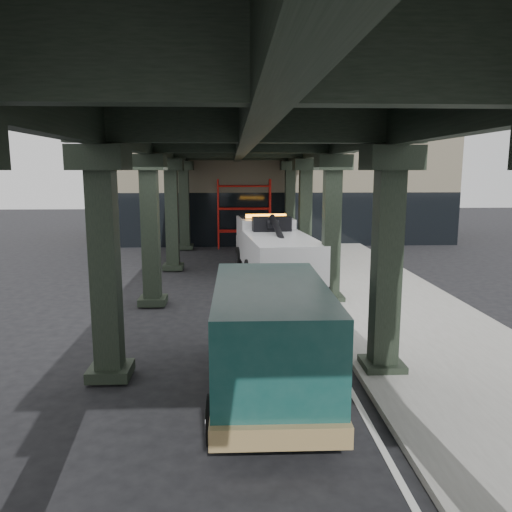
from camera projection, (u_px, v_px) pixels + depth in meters
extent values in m
plane|color=black|center=(257.00, 322.00, 15.00)|extent=(90.00, 90.00, 0.00)
cube|color=gray|center=(384.00, 300.00, 17.17)|extent=(5.00, 40.00, 0.15)
cube|color=silver|center=(303.00, 303.00, 17.05)|extent=(0.12, 38.00, 0.01)
cube|color=black|center=(386.00, 264.00, 10.76)|extent=(0.55, 0.55, 5.00)
cube|color=black|center=(391.00, 158.00, 10.38)|extent=(1.10, 1.10, 0.50)
cube|color=black|center=(382.00, 366.00, 11.16)|extent=(0.90, 0.90, 0.24)
cube|color=black|center=(331.00, 231.00, 16.67)|extent=(0.55, 0.55, 5.00)
cube|color=black|center=(333.00, 162.00, 16.29)|extent=(1.10, 1.10, 0.50)
cube|color=black|center=(330.00, 298.00, 17.06)|extent=(0.90, 0.90, 0.24)
cube|color=black|center=(305.00, 215.00, 22.57)|extent=(0.55, 0.55, 5.00)
cube|color=black|center=(306.00, 165.00, 22.19)|extent=(1.10, 1.10, 0.50)
cube|color=black|center=(304.00, 265.00, 22.97)|extent=(0.90, 0.90, 0.24)
cube|color=black|center=(290.00, 206.00, 28.48)|extent=(0.55, 0.55, 5.00)
cube|color=black|center=(290.00, 166.00, 28.10)|extent=(1.10, 1.10, 0.50)
cube|color=black|center=(289.00, 246.00, 28.87)|extent=(0.90, 0.90, 0.24)
cube|color=black|center=(105.00, 267.00, 10.47)|extent=(0.55, 0.55, 5.00)
cube|color=black|center=(99.00, 158.00, 10.09)|extent=(1.10, 1.10, 0.50)
cube|color=black|center=(111.00, 371.00, 10.87)|extent=(0.90, 0.90, 0.24)
cube|color=black|center=(151.00, 232.00, 16.38)|extent=(0.55, 0.55, 5.00)
cube|color=black|center=(148.00, 162.00, 15.99)|extent=(1.10, 1.10, 0.50)
cube|color=black|center=(153.00, 300.00, 16.77)|extent=(0.90, 0.90, 0.24)
cube|color=black|center=(172.00, 216.00, 22.28)|extent=(0.55, 0.55, 5.00)
cube|color=black|center=(170.00, 164.00, 21.90)|extent=(1.10, 1.10, 0.50)
cube|color=black|center=(173.00, 266.00, 22.68)|extent=(0.90, 0.90, 0.24)
cube|color=black|center=(184.00, 206.00, 28.19)|extent=(0.55, 0.55, 5.00)
cube|color=black|center=(183.00, 166.00, 27.81)|extent=(1.10, 1.10, 0.50)
cube|color=black|center=(185.00, 247.00, 28.58)|extent=(0.90, 0.90, 0.24)
cube|color=black|center=(334.00, 137.00, 16.15)|extent=(0.35, 32.00, 1.10)
cube|color=black|center=(147.00, 137.00, 15.86)|extent=(0.35, 32.00, 1.10)
cube|color=black|center=(241.00, 137.00, 16.00)|extent=(0.35, 32.00, 1.10)
cube|color=black|center=(241.00, 115.00, 15.89)|extent=(7.40, 32.00, 0.30)
cube|color=#C6B793|center=(271.00, 178.00, 34.10)|extent=(22.00, 10.00, 8.00)
cylinder|color=red|center=(218.00, 213.00, 29.25)|extent=(0.08, 0.08, 4.00)
cylinder|color=red|center=(218.00, 215.00, 28.46)|extent=(0.08, 0.08, 4.00)
cylinder|color=red|center=(269.00, 213.00, 29.40)|extent=(0.08, 0.08, 4.00)
cylinder|color=red|center=(270.00, 214.00, 28.61)|extent=(0.08, 0.08, 4.00)
cylinder|color=red|center=(244.00, 230.00, 29.49)|extent=(3.00, 0.08, 0.08)
cylinder|color=red|center=(244.00, 208.00, 29.27)|extent=(3.00, 0.08, 0.08)
cylinder|color=red|center=(244.00, 186.00, 29.05)|extent=(3.00, 0.08, 0.08)
cube|color=black|center=(275.00, 266.00, 20.00)|extent=(1.69, 7.46, 0.25)
cube|color=white|center=(265.00, 238.00, 22.31)|extent=(2.53, 2.58, 1.77)
cube|color=white|center=(261.00, 245.00, 23.40)|extent=(2.37, 0.91, 0.89)
cube|color=black|center=(264.00, 226.00, 22.47)|extent=(2.28, 1.48, 0.84)
cube|color=white|center=(281.00, 255.00, 18.79)|extent=(2.83, 5.13, 1.38)
cube|color=orange|center=(266.00, 216.00, 21.95)|extent=(1.79, 0.44, 0.16)
cube|color=black|center=(272.00, 224.00, 20.54)|extent=(1.63, 0.74, 0.59)
cylinder|color=black|center=(280.00, 235.00, 18.85)|extent=(0.57, 3.46, 1.32)
cube|color=black|center=(295.00, 297.00, 16.50)|extent=(0.43, 1.40, 0.18)
cube|color=black|center=(300.00, 304.00, 15.84)|extent=(1.59, 0.40, 0.18)
cylinder|color=black|center=(240.00, 259.00, 22.61)|extent=(0.45, 1.11, 1.08)
cylinder|color=silver|center=(240.00, 259.00, 22.61)|extent=(0.44, 0.63, 0.60)
cylinder|color=black|center=(287.00, 257.00, 22.92)|extent=(0.45, 1.11, 1.08)
cylinder|color=silver|center=(287.00, 257.00, 22.92)|extent=(0.44, 0.63, 0.60)
cylinder|color=black|center=(250.00, 273.00, 19.44)|extent=(0.45, 1.11, 1.08)
cylinder|color=silver|center=(250.00, 273.00, 19.44)|extent=(0.44, 0.63, 0.60)
cylinder|color=black|center=(304.00, 271.00, 19.75)|extent=(0.45, 1.11, 1.08)
cylinder|color=silver|center=(304.00, 271.00, 19.75)|extent=(0.44, 0.63, 0.60)
cylinder|color=black|center=(255.00, 280.00, 18.19)|extent=(0.45, 1.11, 1.08)
cylinder|color=silver|center=(255.00, 280.00, 18.19)|extent=(0.44, 0.63, 0.60)
cylinder|color=black|center=(312.00, 278.00, 18.50)|extent=(0.45, 1.11, 1.08)
cylinder|color=silver|center=(312.00, 278.00, 18.50)|extent=(0.44, 0.63, 0.60)
cube|color=#103B37|center=(263.00, 314.00, 12.42)|extent=(2.08, 1.13, 0.91)
cube|color=#103B37|center=(271.00, 335.00, 9.62)|extent=(2.17, 4.57, 1.97)
cube|color=olive|center=(269.00, 366.00, 10.15)|extent=(2.22, 5.68, 0.35)
cube|color=black|center=(264.00, 286.00, 11.89)|extent=(1.97, 0.46, 0.84)
cube|color=black|center=(270.00, 305.00, 9.83)|extent=(2.19, 3.66, 0.56)
cube|color=silver|center=(262.00, 323.00, 13.02)|extent=(2.02, 0.14, 0.30)
cylinder|color=black|center=(223.00, 336.00, 12.42)|extent=(0.29, 0.85, 0.85)
cylinder|color=silver|center=(223.00, 336.00, 12.42)|extent=(0.33, 0.47, 0.47)
cylinder|color=black|center=(303.00, 335.00, 12.50)|extent=(0.29, 0.85, 0.85)
cylinder|color=silver|center=(303.00, 335.00, 12.50)|extent=(0.33, 0.47, 0.47)
cylinder|color=black|center=(216.00, 420.00, 8.25)|extent=(0.29, 0.85, 0.85)
cylinder|color=silver|center=(216.00, 420.00, 8.25)|extent=(0.33, 0.47, 0.47)
cylinder|color=black|center=(337.00, 418.00, 8.32)|extent=(0.29, 0.85, 0.85)
cylinder|color=silver|center=(337.00, 418.00, 8.32)|extent=(0.33, 0.47, 0.47)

